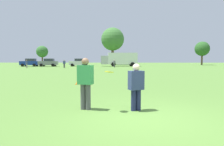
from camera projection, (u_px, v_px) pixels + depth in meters
ground_plane at (145, 118)px, 5.49m from camera, size 191.58×191.58×0.00m
player_thrower at (85, 81)px, 6.39m from camera, size 0.53×0.39×1.67m
player_defender at (136, 85)px, 6.27m from camera, size 0.52×0.42×1.48m
frisbee at (109, 72)px, 6.11m from camera, size 0.27×0.27×0.09m
traffic_cone at (78, 81)px, 12.97m from camera, size 0.32×0.32×0.48m
parked_car_near_left at (30, 62)px, 46.01m from camera, size 4.30×2.41×1.82m
parked_car_mid_left at (48, 62)px, 45.66m from camera, size 4.30×2.41×1.82m
parked_car_center at (79, 62)px, 46.92m from camera, size 4.30×2.41×1.82m
box_truck at (120, 59)px, 47.15m from camera, size 8.63×3.34×3.18m
bystander_sideline_watcher at (27, 63)px, 37.47m from camera, size 0.49×0.42×1.55m
bystander_far_jogger at (114, 63)px, 41.09m from camera, size 0.45×0.49×1.55m
bystander_field_marshal at (64, 63)px, 38.20m from camera, size 0.48×0.37×1.52m
tree_west_oak at (42, 52)px, 62.05m from camera, size 3.61×3.61×5.87m
tree_west_maple at (113, 39)px, 58.90m from camera, size 6.77×6.77×11.00m
tree_center_elm at (202, 49)px, 57.95m from camera, size 4.19×4.19×6.82m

